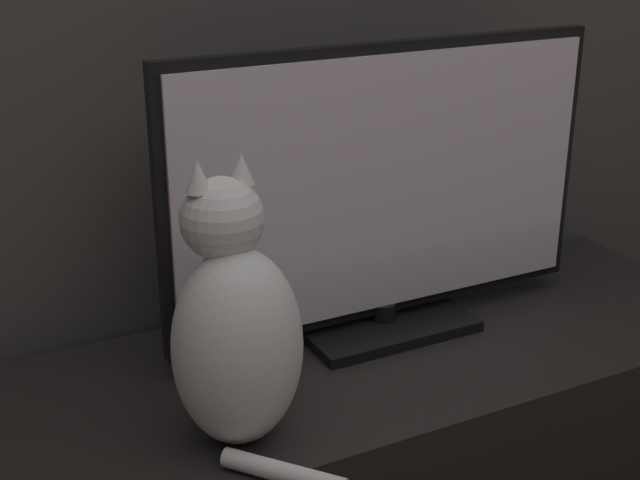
{
  "coord_description": "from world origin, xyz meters",
  "views": [
    {
      "loc": [
        -0.69,
        -0.26,
        1.27
      ],
      "look_at": [
        -0.1,
        0.89,
        0.76
      ],
      "focal_mm": 50.0,
      "sensor_mm": 36.0,
      "label": 1
    }
  ],
  "objects": [
    {
      "name": "tv_stand",
      "position": [
        0.0,
        0.93,
        0.26
      ],
      "size": [
        1.48,
        0.51,
        0.52
      ],
      "color": "black",
      "rests_on": "ground_plane"
    },
    {
      "name": "tv",
      "position": [
        0.09,
        1.0,
        0.77
      ],
      "size": [
        0.82,
        0.19,
        0.52
      ],
      "color": "black",
      "rests_on": "tv_stand"
    },
    {
      "name": "cat",
      "position": [
        -0.28,
        0.79,
        0.69
      ],
      "size": [
        0.21,
        0.3,
        0.42
      ],
      "rotation": [
        0.0,
        0.0,
        0.09
      ],
      "color": "silver",
      "rests_on": "tv_stand"
    }
  ]
}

